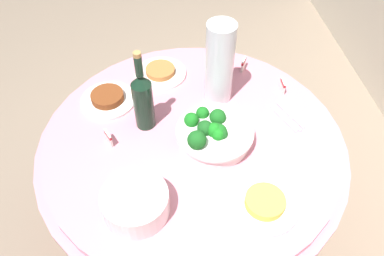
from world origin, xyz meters
The scene contains 13 objects.
ground_plane centered at (0.00, 0.00, 0.00)m, with size 6.00×6.00×0.00m, color gray.
buffet_table centered at (0.00, 0.00, 0.38)m, with size 1.16×1.16×0.74m.
broccoli_bowl centered at (0.03, 0.07, 0.78)m, with size 0.28×0.28×0.12m.
plate_stack centered at (0.28, -0.21, 0.79)m, with size 0.21×0.21×0.09m.
wine_bottle centered at (-0.09, -0.17, 0.87)m, with size 0.07×0.07×0.34m.
decorative_fruit_vase centered at (-0.20, 0.13, 0.89)m, with size 0.11×0.11×0.34m.
serving_tongs centered at (-0.05, 0.38, 0.74)m, with size 0.16×0.10×0.01m.
food_plate_peanuts centered at (-0.37, -0.09, 0.75)m, with size 0.22×0.22×0.03m.
food_plate_stir_fry centered at (-0.23, -0.31, 0.76)m, with size 0.22×0.22×0.04m.
food_plate_fried_egg centered at (0.32, 0.19, 0.76)m, with size 0.22×0.22×0.04m.
label_placard_front centered at (-0.36, 0.27, 0.77)m, with size 0.05×0.03×0.05m.
label_placard_mid centered at (-0.20, 0.40, 0.77)m, with size 0.05×0.01×0.05m.
label_placard_rear centered at (-0.01, -0.30, 0.77)m, with size 0.05×0.03×0.05m.
Camera 1 is at (0.93, -0.12, 1.83)m, focal length 36.08 mm.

